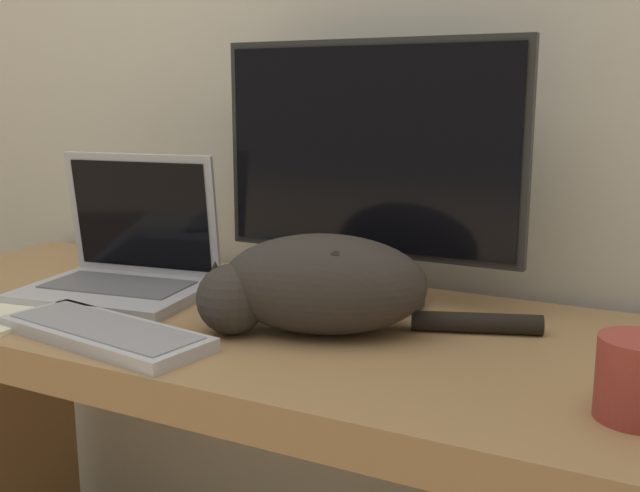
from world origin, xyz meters
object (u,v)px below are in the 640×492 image
at_px(laptop, 123,267).
at_px(cat, 316,284).
at_px(monitor, 368,171).
at_px(coffee_mug, 638,379).
at_px(external_keyboard, 104,333).

height_order(laptop, cat, laptop).
distance_m(monitor, cat, 0.25).
distance_m(monitor, coffee_mug, 0.59).
distance_m(laptop, external_keyboard, 0.27).
xyz_separation_m(monitor, laptop, (-0.43, -0.15, -0.18)).
distance_m(external_keyboard, cat, 0.33).
height_order(external_keyboard, coffee_mug, coffee_mug).
relative_size(monitor, cat, 1.12).
bearing_deg(coffee_mug, external_keyboard, -174.73).
xyz_separation_m(monitor, external_keyboard, (-0.27, -0.37, -0.22)).
bearing_deg(monitor, external_keyboard, -125.87).
xyz_separation_m(laptop, external_keyboard, (0.16, -0.22, -0.04)).
bearing_deg(laptop, coffee_mug, -17.72).
bearing_deg(external_keyboard, laptop, 133.90).
bearing_deg(cat, coffee_mug, -33.17).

